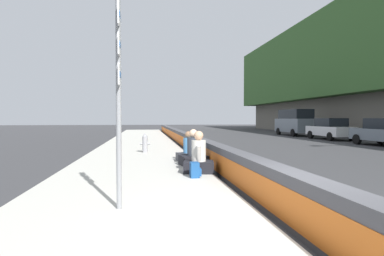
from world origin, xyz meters
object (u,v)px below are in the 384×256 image
object	(u,v)px
route_sign_post	(119,87)
seated_person_rear	(188,152)
parked_car_fourth	(330,129)
fire_hydrant	(145,143)
parked_car_midline	(295,122)
seated_person_foreground	(199,159)
backpack	(195,170)
seated_person_middle	(193,154)

from	to	relation	value
route_sign_post	seated_person_rear	world-z (taller)	route_sign_post
route_sign_post	parked_car_fourth	world-z (taller)	route_sign_post
fire_hydrant	parked_car_midline	world-z (taller)	parked_car_midline
parked_car_fourth	route_sign_post	bearing A→B (deg)	140.44
parked_car_fourth	parked_car_midline	distance (m)	6.10
seated_person_foreground	parked_car_midline	xyz separation A→B (m)	(20.71, -12.98, 0.84)
seated_person_foreground	backpack	size ratio (longest dim) A/B	2.99
seated_person_middle	fire_hydrant	bearing A→B (deg)	20.54
route_sign_post	parked_car_fourth	xyz separation A→B (m)	(18.13, -14.98, -1.37)
route_sign_post	fire_hydrant	bearing A→B (deg)	-2.66
fire_hydrant	seated_person_rear	size ratio (longest dim) A/B	0.81
seated_person_rear	parked_car_fourth	bearing A→B (deg)	-47.09
seated_person_middle	parked_car_midline	bearing A→B (deg)	-33.86
parked_car_fourth	fire_hydrant	bearing A→B (deg)	121.47
fire_hydrant	parked_car_fourth	bearing A→B (deg)	-58.53
fire_hydrant	backpack	size ratio (longest dim) A/B	2.20
seated_person_rear	parked_car_midline	bearing A→B (deg)	-35.50
backpack	parked_car_midline	bearing A→B (deg)	-31.59
route_sign_post	parked_car_fourth	distance (m)	23.56
fire_hydrant	seated_person_middle	size ratio (longest dim) A/B	0.74
route_sign_post	seated_person_foreground	world-z (taller)	route_sign_post
fire_hydrant	backpack	bearing A→B (deg)	-168.60
backpack	parked_car_midline	xyz separation A→B (m)	(21.49, -13.21, 1.02)
fire_hydrant	backpack	xyz separation A→B (m)	(-6.49, -1.31, -0.25)
route_sign_post	seated_person_middle	world-z (taller)	route_sign_post
seated_person_foreground	backpack	xyz separation A→B (m)	(-0.77, 0.23, -0.18)
seated_person_foreground	seated_person_middle	bearing A→B (deg)	-2.42
route_sign_post	parked_car_midline	xyz separation A→B (m)	(24.22, -14.95, -0.88)
seated_person_middle	backpack	bearing A→B (deg)	172.59
route_sign_post	seated_person_middle	bearing A→B (deg)	-22.24
fire_hydrant	seated_person_foreground	world-z (taller)	seated_person_foreground
seated_person_middle	seated_person_rear	bearing A→B (deg)	0.99
fire_hydrant	backpack	distance (m)	6.63
route_sign_post	backpack	xyz separation A→B (m)	(2.73, -1.74, -1.90)
seated_person_middle	backpack	world-z (taller)	seated_person_middle
backpack	parked_car_midline	distance (m)	25.24
backpack	parked_car_midline	world-z (taller)	parked_car_midline
route_sign_post	seated_person_foreground	distance (m)	4.37
route_sign_post	fire_hydrant	size ratio (longest dim) A/B	4.09
seated_person_rear	parked_car_fourth	xyz separation A→B (m)	(12.06, -12.97, 0.38)
seated_person_middle	seated_person_rear	world-z (taller)	seated_person_middle
route_sign_post	seated_person_rear	xyz separation A→B (m)	(6.07, -2.01, -1.75)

